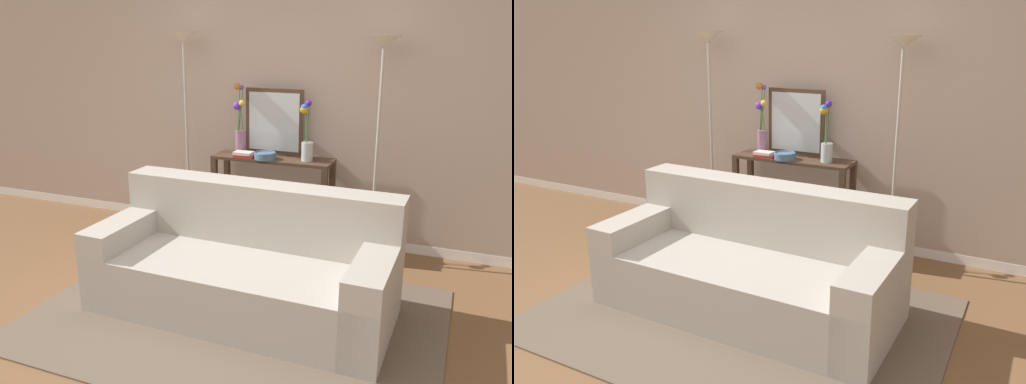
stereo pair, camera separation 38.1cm
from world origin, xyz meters
The scene contains 13 objects.
ground_plane centered at (0.00, 0.00, -0.01)m, with size 16.00×16.00×0.02m, color brown.
back_wall centered at (0.00, 2.19, 1.39)m, with size 12.00×0.15×2.78m.
area_rug centered at (0.23, 0.48, 0.01)m, with size 2.81×1.97×0.01m.
couch centered at (0.23, 0.64, 0.31)m, with size 2.13×0.95×0.88m.
console_table centered at (-0.01, 1.85, 0.57)m, with size 1.10×0.33×0.85m.
floor_lamp_left centered at (-0.88, 1.83, 1.53)m, with size 0.28×0.28×1.94m.
floor_lamp_right centered at (0.92, 1.83, 1.51)m, with size 0.28×0.28×1.92m.
wall_mirror centered at (-0.04, 1.98, 1.15)m, with size 0.55×0.02×0.60m.
vase_tall_flowers centered at (-0.34, 1.87, 1.09)m, with size 0.13×0.11×0.65m.
vase_short_flowers centered at (0.31, 1.83, 1.06)m, with size 0.12×0.12×0.53m.
fruit_bowl centered at (-0.04, 1.75, 0.88)m, with size 0.20×0.20×0.06m.
book_stack centered at (-0.25, 1.75, 0.87)m, with size 0.20×0.14×0.05m.
book_row_under_console centered at (-0.24, 1.85, 0.06)m, with size 0.45×0.18×0.13m.
Camera 2 is at (1.95, -2.37, 1.93)m, focal length 36.98 mm.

